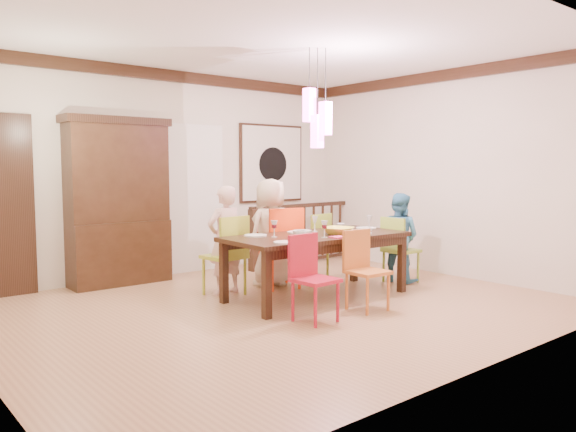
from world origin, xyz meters
TOP-DOWN VIEW (x-y plane):
  - floor at (0.00, 0.00)m, footprint 6.00×6.00m
  - ceiling at (0.00, 0.00)m, footprint 6.00×6.00m
  - wall_back at (0.00, 2.50)m, footprint 6.00×0.00m
  - wall_right at (3.00, 0.00)m, footprint 0.00×5.00m
  - crown_molding at (0.00, 0.00)m, footprint 6.00×5.00m
  - white_doorway at (0.35, 2.46)m, footprint 0.97×0.05m
  - painting at (1.80, 2.46)m, footprint 1.25×0.06m
  - pendant_cluster at (0.60, 0.06)m, footprint 0.27×0.21m
  - dining_table at (0.60, 0.06)m, footprint 2.23×1.08m
  - chair_far_left at (-0.17, 0.86)m, footprint 0.48×0.48m
  - chair_far_mid at (0.61, 0.77)m, footprint 0.56×0.56m
  - chair_far_right at (1.24, 0.88)m, footprint 0.47×0.47m
  - chair_near_left at (-0.12, -0.71)m, footprint 0.41×0.41m
  - chair_near_mid at (0.62, -0.73)m, footprint 0.40×0.40m
  - chair_end_right at (2.07, -0.01)m, footprint 0.40×0.40m
  - china_hutch at (-0.88, 2.30)m, footprint 1.38×0.46m
  - balustrade at (2.06, 1.95)m, footprint 2.23×0.21m
  - person_far_left at (-0.13, 0.91)m, footprint 0.49×0.33m
  - person_far_mid at (0.58, 0.91)m, footprint 0.70×0.48m
  - person_end_right at (2.08, 0.06)m, footprint 0.59×0.68m
  - serving_bowl at (0.80, -0.10)m, footprint 0.44×0.44m
  - small_bowl at (0.35, 0.03)m, footprint 0.27×0.27m
  - cup_left at (0.24, -0.08)m, footprint 0.14×0.14m
  - cup_right at (1.12, 0.19)m, footprint 0.10×0.10m
  - plate_far_left at (-0.05, 0.39)m, footprint 0.26×0.26m
  - plate_far_mid at (0.55, 0.34)m, footprint 0.26×0.26m
  - plate_far_right at (1.29, 0.39)m, footprint 0.26×0.26m
  - plate_near_left at (-0.16, -0.29)m, footprint 0.26×0.26m
  - plate_near_mid at (1.06, -0.21)m, footprint 0.26×0.26m
  - plate_end_right at (1.51, 0.12)m, footprint 0.26×0.26m
  - wine_glass_a at (0.05, 0.17)m, footprint 0.08×0.08m
  - wine_glass_b at (0.79, 0.30)m, footprint 0.08×0.08m
  - wine_glass_c at (0.46, -0.22)m, footprint 0.08×0.08m
  - wine_glass_d at (1.39, -0.05)m, footprint 0.08×0.08m
  - napkin at (0.58, -0.33)m, footprint 0.18×0.14m

SIDE VIEW (x-z plane):
  - floor at x=0.00m, z-range 0.00..0.00m
  - chair_near_mid at x=0.62m, z-range 0.06..0.92m
  - chair_near_left at x=-0.12m, z-range 0.06..0.93m
  - balustrade at x=2.06m, z-range 0.02..0.98m
  - chair_end_right at x=2.07m, z-range 0.06..0.94m
  - chair_far_right at x=1.24m, z-range 0.07..0.98m
  - chair_far_left at x=-0.17m, z-range 0.07..1.03m
  - chair_far_mid at x=0.61m, z-range 0.07..1.11m
  - person_end_right at x=2.08m, z-range 0.00..1.19m
  - person_far_left at x=-0.13m, z-range 0.00..1.32m
  - dining_table at x=0.60m, z-range 0.29..1.04m
  - person_far_mid at x=0.58m, z-range 0.00..1.39m
  - plate_far_left at x=-0.05m, z-range 0.75..0.76m
  - plate_far_mid at x=0.55m, z-range 0.75..0.76m
  - plate_far_right at x=1.29m, z-range 0.75..0.76m
  - plate_near_left at x=-0.16m, z-range 0.75..0.76m
  - plate_near_mid at x=1.06m, z-range 0.75..0.76m
  - plate_end_right at x=1.51m, z-range 0.75..0.76m
  - napkin at x=0.58m, z-range 0.75..0.76m
  - small_bowl at x=0.35m, z-range 0.75..0.82m
  - serving_bowl at x=0.80m, z-range 0.75..0.84m
  - cup_left at x=0.24m, z-range 0.75..0.84m
  - cup_right at x=1.12m, z-range 0.75..0.84m
  - wine_glass_a at x=0.05m, z-range 0.75..0.94m
  - wine_glass_b at x=0.79m, z-range 0.75..0.94m
  - wine_glass_c at x=0.46m, z-range 0.75..0.94m
  - wine_glass_d at x=1.39m, z-range 0.75..0.94m
  - white_doorway at x=0.35m, z-range -0.06..2.16m
  - china_hutch at x=-0.88m, z-range 0.01..2.19m
  - wall_back at x=0.00m, z-range -1.55..4.45m
  - wall_right at x=3.00m, z-range -1.05..3.95m
  - painting at x=1.80m, z-range 0.97..2.22m
  - pendant_cluster at x=0.60m, z-range 1.54..2.68m
  - crown_molding at x=0.00m, z-range 2.74..2.90m
  - ceiling at x=0.00m, z-range 2.90..2.90m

